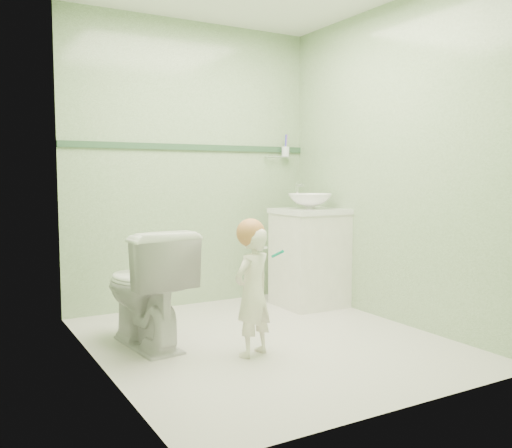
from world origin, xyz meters
TOP-DOWN VIEW (x-y plane):
  - ground at (0.00, 0.00)m, footprint 2.50×2.50m
  - room_shell at (0.00, 0.00)m, footprint 2.50×2.54m
  - trim_stripe at (0.00, 1.24)m, footprint 2.20×0.02m
  - vanity at (0.84, 0.70)m, footprint 0.52×0.50m
  - counter at (0.84, 0.70)m, footprint 0.54×0.52m
  - basin at (0.84, 0.70)m, footprint 0.37×0.37m
  - faucet at (0.84, 0.89)m, footprint 0.03×0.13m
  - cup_holder at (0.89, 1.18)m, footprint 0.26×0.07m
  - toilet at (-0.74, 0.30)m, footprint 0.51×0.80m
  - toddler at (-0.23, -0.21)m, footprint 0.34×0.28m
  - hair_cap at (-0.23, -0.19)m, footprint 0.18×0.18m
  - teal_toothbrush at (-0.12, -0.30)m, footprint 0.10×0.14m

SIDE VIEW (x-z plane):
  - ground at x=0.00m, z-range 0.00..0.00m
  - toilet at x=-0.74m, z-range 0.00..0.77m
  - toddler at x=-0.23m, z-range 0.00..0.80m
  - vanity at x=0.84m, z-range 0.00..0.80m
  - teal_toothbrush at x=-0.12m, z-range 0.60..0.68m
  - hair_cap at x=-0.23m, z-range 0.67..0.85m
  - counter at x=0.84m, z-range 0.79..0.83m
  - basin at x=0.84m, z-range 0.83..0.96m
  - faucet at x=0.84m, z-range 0.88..1.06m
  - room_shell at x=0.00m, z-range 0.00..2.40m
  - cup_holder at x=0.89m, z-range 1.22..1.44m
  - trim_stripe at x=0.00m, z-range 1.33..1.38m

